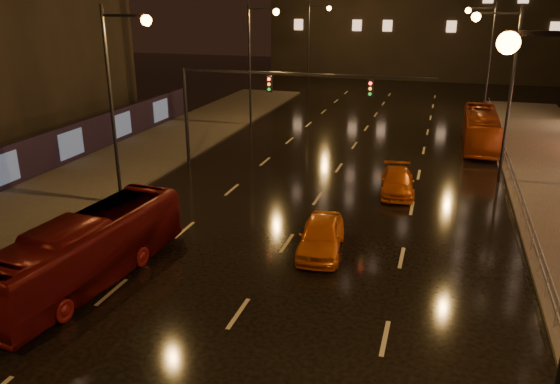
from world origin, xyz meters
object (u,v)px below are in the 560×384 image
Objects in this scene: taxi_far at (397,182)px; bus_curb at (481,129)px; bus_red at (87,250)px; taxi_near at (321,236)px.

bus_curb is at bearing 62.10° from taxi_far.
bus_curb is 2.17× the size of taxi_far.
bus_red reaches higher than bus_curb.
taxi_near is 1.00× the size of taxi_far.
bus_curb is 2.18× the size of taxi_near.
bus_curb is 13.03m from taxi_far.
taxi_far is at bearing 68.61° from taxi_near.
bus_curb is (14.96, 25.88, -0.01)m from bus_red.
bus_red is at bearing -152.71° from taxi_near.
bus_red reaches higher than taxi_near.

